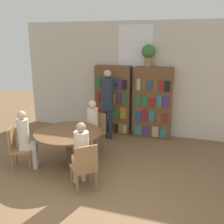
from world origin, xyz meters
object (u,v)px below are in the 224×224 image
chair_near_camera (17,146)px  seated_reader_back (26,137)px  bookshelf_right (153,103)px  bookshelf_left (113,100)px  chair_far_side (85,166)px  flower_vase (148,53)px  chair_left_side (96,130)px  seated_reader_left (92,124)px  seated_reader_right (81,151)px  librarian_standing (108,97)px  reading_table (68,137)px

chair_near_camera → seated_reader_back: seated_reader_back is taller
bookshelf_right → seated_reader_back: 3.32m
bookshelf_left → seated_reader_back: (-1.01, -2.56, -0.26)m
bookshelf_left → bookshelf_right: bearing=-0.0°
chair_far_side → bookshelf_right: bearing=35.5°
bookshelf_right → chair_near_camera: bookshelf_right is taller
bookshelf_left → flower_vase: size_ratio=3.39×
chair_left_side → seated_reader_left: bearing=90.0°
flower_vase → chair_left_side: flower_vase is taller
chair_left_side → seated_reader_right: seated_reader_right is taller
chair_near_camera → chair_far_side: same height
chair_left_side → seated_reader_right: size_ratio=0.72×
chair_far_side → bookshelf_left: bearing=56.2°
bookshelf_right → chair_left_side: bearing=-132.7°
chair_left_side → librarian_standing: bearing=-82.1°
bookshelf_left → seated_reader_back: 2.76m
reading_table → seated_reader_back: bearing=-155.9°
seated_reader_back → chair_left_side: bearing=119.9°
bookshelf_left → chair_near_camera: 2.92m
reading_table → chair_left_side: bearing=78.1°
bookshelf_left → chair_left_side: size_ratio=2.14×
bookshelf_left → flower_vase: 1.57m
seated_reader_left → chair_far_side: bearing=119.8°
reading_table → chair_left_side: size_ratio=1.56×
reading_table → chair_near_camera: bearing=-155.9°
chair_near_camera → chair_far_side: 1.65m
reading_table → seated_reader_left: 0.84m
chair_left_side → seated_reader_right: bearing=114.1°
bookshelf_left → bookshelf_right: 1.09m
flower_vase → librarian_standing: bearing=-150.9°
seated_reader_right → librarian_standing: (-0.30, 2.34, 0.44)m
seated_reader_left → librarian_standing: 1.00m
chair_near_camera → seated_reader_right: (1.49, -0.20, 0.19)m
reading_table → seated_reader_right: size_ratio=1.13×
seated_reader_right → bookshelf_right: bearing=32.6°
seated_reader_left → seated_reader_back: (-0.93, -1.16, -0.01)m
bookshelf_right → bookshelf_left: bearing=180.0°
bookshelf_right → seated_reader_left: size_ratio=1.53×
chair_left_side → chair_far_side: 1.81m
bookshelf_left → librarian_standing: size_ratio=1.03×
chair_far_side → seated_reader_left: 1.67m
seated_reader_left → seated_reader_right: bearing=117.0°
seated_reader_right → reading_table: bearing=90.0°
chair_far_side → seated_reader_right: (-0.12, 0.13, 0.19)m
chair_left_side → librarian_standing: size_ratio=0.48×
seated_reader_left → bookshelf_left: bearing=-81.2°
chair_left_side → seated_reader_back: (-0.97, -1.34, 0.19)m
flower_vase → chair_near_camera: bearing=-128.5°
bookshelf_right → seated_reader_back: bearing=-129.3°
flower_vase → librarian_standing: 1.51m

